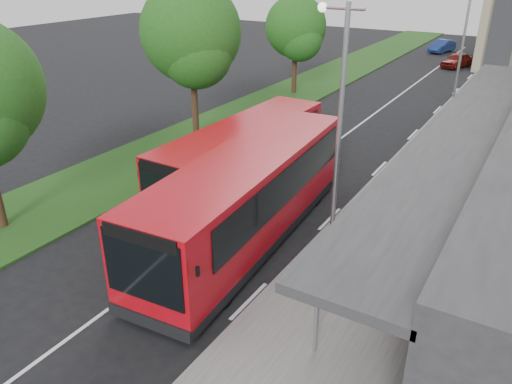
# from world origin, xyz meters

# --- Properties ---
(ground) EXTENTS (120.00, 120.00, 0.00)m
(ground) POSITION_xyz_m (0.00, 0.00, 0.00)
(ground) COLOR black
(ground) RESTS_ON ground
(pavement) EXTENTS (5.00, 80.00, 0.15)m
(pavement) POSITION_xyz_m (6.00, 20.00, 0.07)
(pavement) COLOR slate
(pavement) RESTS_ON ground
(grass_verge) EXTENTS (5.00, 80.00, 0.10)m
(grass_verge) POSITION_xyz_m (-7.00, 20.00, 0.05)
(grass_verge) COLOR #204415
(grass_verge) RESTS_ON ground
(lane_centre_line) EXTENTS (0.12, 70.00, 0.01)m
(lane_centre_line) POSITION_xyz_m (0.00, 15.00, 0.01)
(lane_centre_line) COLOR silver
(lane_centre_line) RESTS_ON ground
(kerb_dashes) EXTENTS (0.12, 56.00, 0.01)m
(kerb_dashes) POSITION_xyz_m (3.30, 19.00, 0.01)
(kerb_dashes) COLOR silver
(kerb_dashes) RESTS_ON ground
(tree_mid) EXTENTS (5.23, 5.23, 8.41)m
(tree_mid) POSITION_xyz_m (-7.01, 9.05, 5.43)
(tree_mid) COLOR #372416
(tree_mid) RESTS_ON ground
(tree_far) EXTENTS (4.38, 4.38, 6.98)m
(tree_far) POSITION_xyz_m (-7.01, 21.05, 4.51)
(tree_far) COLOR #372416
(tree_far) RESTS_ON ground
(lamp_post_near) EXTENTS (1.44, 0.28, 8.00)m
(lamp_post_near) POSITION_xyz_m (4.12, 2.00, 4.72)
(lamp_post_near) COLOR #9B9CA3
(lamp_post_near) RESTS_ON pavement
(lamp_post_far) EXTENTS (1.44, 0.28, 8.00)m
(lamp_post_far) POSITION_xyz_m (4.12, 22.00, 4.72)
(lamp_post_far) COLOR #9B9CA3
(lamp_post_far) RESTS_ON pavement
(bus_main) EXTENTS (3.71, 11.65, 3.25)m
(bus_main) POSITION_xyz_m (1.38, 1.05, 1.67)
(bus_main) COLOR #AA0919
(bus_main) RESTS_ON ground
(bus_second) EXTENTS (2.84, 10.27, 2.89)m
(bus_second) POSITION_xyz_m (-1.14, 4.73, 1.48)
(bus_second) COLOR #AA0919
(bus_second) RESTS_ON ground
(litter_bin) EXTENTS (0.62, 0.62, 0.96)m
(litter_bin) POSITION_xyz_m (5.38, 11.22, 0.63)
(litter_bin) COLOR #3B2B18
(litter_bin) RESTS_ON pavement
(bollard) EXTENTS (0.19, 0.19, 0.93)m
(bollard) POSITION_xyz_m (4.81, 17.51, 0.61)
(bollard) COLOR #DBB40B
(bollard) RESTS_ON pavement
(car_near) EXTENTS (2.68, 4.15, 1.31)m
(car_near) POSITION_xyz_m (1.47, 37.56, 0.66)
(car_near) COLOR #63120E
(car_near) RESTS_ON ground
(car_far) EXTENTS (2.25, 4.15, 1.30)m
(car_far) POSITION_xyz_m (-1.56, 45.20, 0.65)
(car_far) COLOR navy
(car_far) RESTS_ON ground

